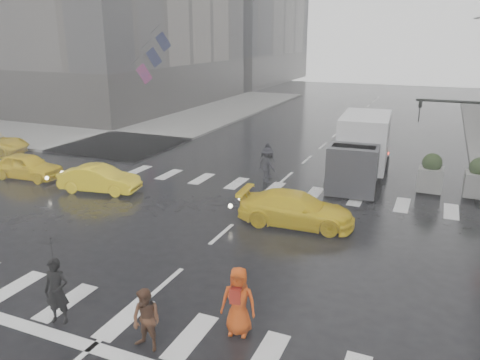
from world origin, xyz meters
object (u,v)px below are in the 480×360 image
at_px(taxi_front, 27,166).
at_px(box_truck, 361,148).
at_px(pedestrian_brown, 146,320).
at_px(pedestrian_orange, 238,301).
at_px(taxi_mid, 100,179).

xyz_separation_m(taxi_front, box_truck, (16.04, 6.29, 1.11)).
relative_size(pedestrian_brown, pedestrian_orange, 0.88).
height_order(taxi_front, box_truck, box_truck).
height_order(pedestrian_brown, box_truck, box_truck).
bearing_deg(box_truck, pedestrian_orange, -96.28).
bearing_deg(taxi_front, box_truck, -72.00).
bearing_deg(pedestrian_orange, box_truck, 77.29).
bearing_deg(pedestrian_orange, pedestrian_brown, -150.55).
xyz_separation_m(pedestrian_brown, taxi_front, (-13.69, 9.30, -0.13)).
bearing_deg(box_truck, taxi_mid, -153.36).
height_order(pedestrian_brown, pedestrian_orange, pedestrian_orange).
distance_m(pedestrian_brown, taxi_front, 16.55).
height_order(taxi_front, taxi_mid, taxi_front).
bearing_deg(pedestrian_orange, taxi_mid, 133.93).
distance_m(taxi_front, taxi_mid, 4.92).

